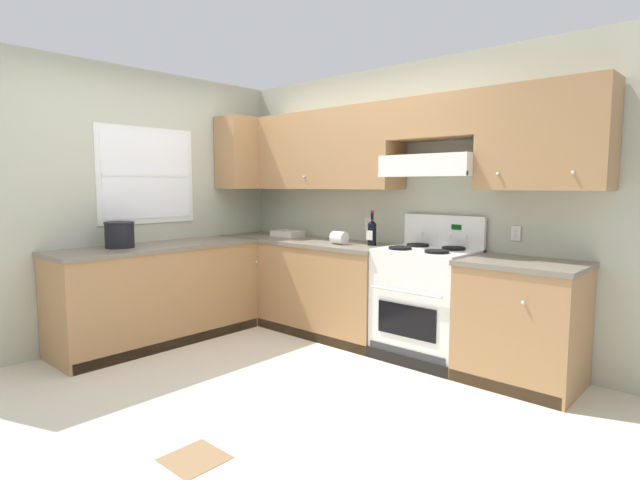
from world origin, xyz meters
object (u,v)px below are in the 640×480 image
bucket (120,234)px  bowl (288,234)px  paper_towel_roll (339,238)px  stove (426,302)px  wine_bottle (372,232)px

bucket → bowl: bearing=77.1°
bowl → paper_towel_roll: (0.88, -0.19, 0.04)m
bowl → bucket: size_ratio=1.25×
bucket → stove: bearing=36.5°
paper_towel_roll → bowl: bearing=167.8°
wine_bottle → bowl: size_ratio=0.98×
bowl → bucket: 1.73m
stove → paper_towel_roll: 1.01m
bucket → wine_bottle: bearing=46.6°
bowl → bucket: bucket is taller
stove → wine_bottle: 0.82m
stove → wine_bottle: (-0.60, 0.05, 0.56)m
bucket → paper_towel_roll: size_ratio=1.81×
bowl → paper_towel_roll: 0.90m
stove → bowl: size_ratio=3.69×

